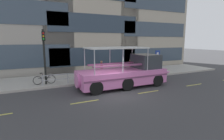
{
  "coord_description": "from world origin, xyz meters",
  "views": [
    {
      "loc": [
        -5.38,
        -11.1,
        3.75
      ],
      "look_at": [
        0.87,
        1.88,
        1.3
      ],
      "focal_mm": 28.16,
      "sensor_mm": 36.0,
      "label": 1
    }
  ],
  "objects_px": {
    "traffic_light_pole": "(44,52)",
    "pedestrian_near_bow": "(130,65)",
    "pedestrian_mid_left": "(102,67)",
    "duck_tour_boat": "(127,73)",
    "leaned_bicycle": "(44,80)",
    "parking_sign": "(157,58)"
  },
  "relations": [
    {
      "from": "traffic_light_pole",
      "to": "pedestrian_near_bow",
      "type": "xyz_separation_m",
      "value": [
        8.7,
        1.06,
        -1.74
      ]
    },
    {
      "from": "duck_tour_boat",
      "to": "pedestrian_mid_left",
      "type": "height_order",
      "value": "duck_tour_boat"
    },
    {
      "from": "parking_sign",
      "to": "pedestrian_near_bow",
      "type": "xyz_separation_m",
      "value": [
        -2.65,
        1.17,
        -0.77
      ]
    },
    {
      "from": "pedestrian_mid_left",
      "to": "pedestrian_near_bow",
      "type": "bearing_deg",
      "value": -1.67
    },
    {
      "from": "traffic_light_pole",
      "to": "leaned_bicycle",
      "type": "xyz_separation_m",
      "value": [
        -0.11,
        0.11,
        -2.29
      ]
    },
    {
      "from": "leaned_bicycle",
      "to": "pedestrian_near_bow",
      "type": "xyz_separation_m",
      "value": [
        8.81,
        0.95,
        0.55
      ]
    },
    {
      "from": "traffic_light_pole",
      "to": "pedestrian_mid_left",
      "type": "relative_size",
      "value": 2.85
    },
    {
      "from": "pedestrian_near_bow",
      "to": "traffic_light_pole",
      "type": "bearing_deg",
      "value": -173.07
    },
    {
      "from": "duck_tour_boat",
      "to": "pedestrian_near_bow",
      "type": "height_order",
      "value": "duck_tour_boat"
    },
    {
      "from": "parking_sign",
      "to": "pedestrian_mid_left",
      "type": "relative_size",
      "value": 1.61
    },
    {
      "from": "duck_tour_boat",
      "to": "leaned_bicycle",
      "type": "bearing_deg",
      "value": 155.33
    },
    {
      "from": "parking_sign",
      "to": "leaned_bicycle",
      "type": "height_order",
      "value": "parking_sign"
    },
    {
      "from": "traffic_light_pole",
      "to": "pedestrian_near_bow",
      "type": "bearing_deg",
      "value": 6.93
    },
    {
      "from": "traffic_light_pole",
      "to": "pedestrian_near_bow",
      "type": "distance_m",
      "value": 8.93
    },
    {
      "from": "traffic_light_pole",
      "to": "parking_sign",
      "type": "height_order",
      "value": "traffic_light_pole"
    },
    {
      "from": "duck_tour_boat",
      "to": "pedestrian_near_bow",
      "type": "xyz_separation_m",
      "value": [
        2.61,
        3.8,
        0.03
      ]
    },
    {
      "from": "pedestrian_near_bow",
      "to": "pedestrian_mid_left",
      "type": "xyz_separation_m",
      "value": [
        -3.3,
        0.1,
        0.01
      ]
    },
    {
      "from": "duck_tour_boat",
      "to": "pedestrian_mid_left",
      "type": "xyz_separation_m",
      "value": [
        -0.7,
        3.89,
        0.03
      ]
    },
    {
      "from": "pedestrian_mid_left",
      "to": "duck_tour_boat",
      "type": "bearing_deg",
      "value": -79.85
    },
    {
      "from": "leaned_bicycle",
      "to": "duck_tour_boat",
      "type": "relative_size",
      "value": 0.2
    },
    {
      "from": "duck_tour_boat",
      "to": "pedestrian_near_bow",
      "type": "bearing_deg",
      "value": 55.53
    },
    {
      "from": "leaned_bicycle",
      "to": "duck_tour_boat",
      "type": "distance_m",
      "value": 6.85
    }
  ]
}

